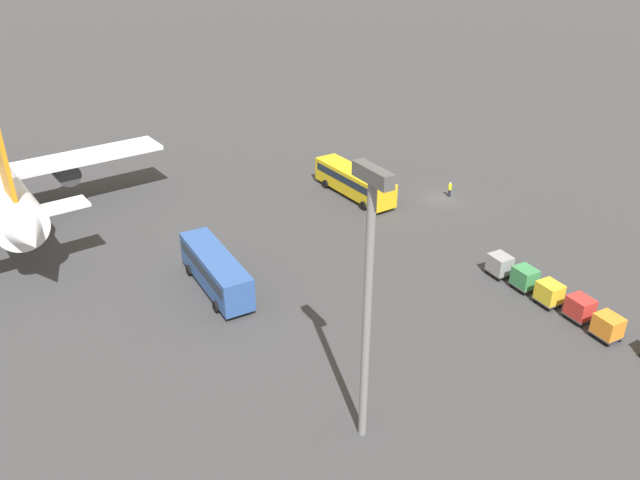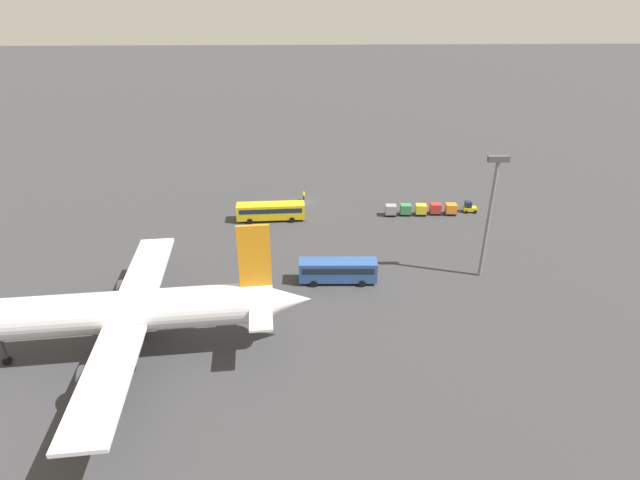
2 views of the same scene
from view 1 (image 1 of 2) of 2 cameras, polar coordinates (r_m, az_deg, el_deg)
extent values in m
plane|color=#38383A|center=(73.03, 11.01, 3.75)|extent=(600.00, 600.00, 0.00)
cone|color=silver|center=(56.17, -25.26, 0.51)|extent=(6.21, 4.55, 4.08)
cube|color=silver|center=(73.79, -20.54, 7.18)|extent=(5.84, 16.31, 0.44)
cube|color=orange|center=(56.91, -27.16, 6.94)|extent=(3.49, 0.65, 7.25)
cube|color=silver|center=(58.48, -25.96, 1.90)|extent=(3.41, 11.94, 0.28)
cylinder|color=#38383D|center=(74.71, -22.34, 5.88)|extent=(4.36, 2.83, 2.49)
cylinder|color=#38383D|center=(73.64, -25.46, 3.20)|extent=(0.50, 0.50, 3.62)
cylinder|color=black|center=(74.15, -25.24, 2.24)|extent=(0.94, 0.57, 0.90)
cube|color=gold|center=(71.87, 3.14, 5.37)|extent=(12.12, 3.30, 2.65)
cube|color=#192333|center=(71.69, 3.15, 5.72)|extent=(11.16, 3.30, 0.85)
cylinder|color=black|center=(74.37, 0.50, 5.14)|extent=(1.01, 0.34, 1.00)
cylinder|color=black|center=(75.92, 2.33, 5.61)|extent=(1.01, 0.34, 1.00)
cylinder|color=black|center=(68.85, 3.98, 3.15)|extent=(1.01, 0.34, 1.00)
cylinder|color=black|center=(70.53, 5.87, 3.69)|extent=(1.01, 0.34, 1.00)
cube|color=#2D5199|center=(54.37, -9.53, -2.68)|extent=(10.92, 2.97, 2.91)
cube|color=#192333|center=(54.12, -9.57, -2.21)|extent=(10.06, 2.99, 0.93)
cylinder|color=black|center=(57.51, -11.89, -2.73)|extent=(1.01, 0.33, 1.00)
cylinder|color=black|center=(58.21, -9.35, -2.08)|extent=(1.01, 0.33, 1.00)
cylinder|color=black|center=(52.03, -9.49, -6.03)|extent=(1.01, 0.33, 1.00)
cylinder|color=black|center=(52.81, -6.71, -5.26)|extent=(1.01, 0.33, 1.00)
cylinder|color=#1E1E2D|center=(73.61, 11.75, 4.23)|extent=(0.32, 0.32, 0.85)
cylinder|color=yellow|center=(73.32, 11.80, 4.77)|extent=(0.38, 0.38, 0.65)
sphere|color=tan|center=(73.15, 11.84, 5.09)|extent=(0.24, 0.24, 0.24)
cube|color=#38383D|center=(53.12, 24.65, -7.85)|extent=(2.09, 1.80, 0.10)
cube|color=orange|center=(52.67, 24.84, -7.09)|extent=(1.99, 1.71, 1.60)
cylinder|color=black|center=(53.15, 23.55, -7.87)|extent=(0.37, 0.14, 0.36)
cylinder|color=black|center=(54.05, 24.43, -7.45)|extent=(0.37, 0.14, 0.36)
cylinder|color=black|center=(52.46, 24.79, -8.67)|extent=(0.37, 0.14, 0.36)
cylinder|color=black|center=(53.36, 25.66, -8.22)|extent=(0.37, 0.14, 0.36)
cube|color=#38383D|center=(54.53, 22.52, -6.40)|extent=(2.09, 1.80, 0.10)
cube|color=#B72D28|center=(54.09, 22.68, -5.65)|extent=(1.99, 1.71, 1.60)
cylinder|color=black|center=(54.59, 21.45, -6.43)|extent=(0.37, 0.14, 0.36)
cylinder|color=black|center=(55.47, 22.34, -6.03)|extent=(0.37, 0.14, 0.36)
cylinder|color=black|center=(53.84, 22.62, -7.19)|extent=(0.37, 0.14, 0.36)
cylinder|color=black|center=(54.72, 23.51, -6.78)|extent=(0.37, 0.14, 0.36)
cube|color=#38383D|center=(55.60, 20.10, -5.22)|extent=(2.09, 1.80, 0.10)
cube|color=gold|center=(55.17, 20.24, -4.48)|extent=(1.99, 1.71, 1.60)
cylinder|color=black|center=(55.71, 19.05, -5.24)|extent=(0.37, 0.14, 0.36)
cylinder|color=black|center=(56.55, 19.97, -4.88)|extent=(0.37, 0.14, 0.36)
cylinder|color=black|center=(54.89, 20.16, -5.98)|extent=(0.37, 0.14, 0.36)
cylinder|color=black|center=(55.75, 21.07, -5.60)|extent=(0.37, 0.14, 0.36)
cube|color=#38383D|center=(57.11, 18.10, -3.94)|extent=(2.09, 1.80, 0.10)
cube|color=#38844C|center=(56.68, 18.22, -3.21)|extent=(1.99, 1.71, 1.60)
cylinder|color=black|center=(57.25, 17.09, -3.96)|extent=(0.37, 0.14, 0.36)
cylinder|color=black|center=(58.07, 18.00, -3.63)|extent=(0.37, 0.14, 0.36)
cylinder|color=black|center=(56.38, 18.13, -4.66)|extent=(0.37, 0.14, 0.36)
cylinder|color=black|center=(57.21, 19.05, -4.31)|extent=(0.37, 0.14, 0.36)
cube|color=#38383D|center=(58.51, 16.01, -2.80)|extent=(2.09, 1.80, 0.10)
cube|color=gray|center=(58.09, 16.12, -2.08)|extent=(1.99, 1.71, 1.60)
cylinder|color=black|center=(58.68, 15.03, -2.82)|extent=(0.37, 0.14, 0.36)
cylinder|color=black|center=(59.48, 15.95, -2.52)|extent=(0.37, 0.14, 0.36)
cylinder|color=black|center=(57.76, 16.01, -3.49)|extent=(0.37, 0.14, 0.36)
cylinder|color=black|center=(58.57, 16.94, -3.17)|extent=(0.37, 0.14, 0.36)
cylinder|color=slate|center=(35.76, 4.30, -7.46)|extent=(0.50, 0.50, 17.07)
cube|color=#4C4C4C|center=(31.47, 4.87, 5.96)|extent=(2.80, 0.70, 0.80)
camera|label=2|loc=(66.19, -78.33, 13.98)|focal=28.00mm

